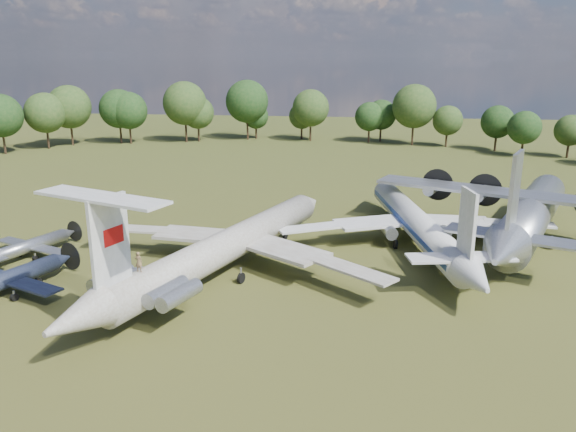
% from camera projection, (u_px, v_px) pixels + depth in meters
% --- Properties ---
extents(ground, '(300.00, 300.00, 0.00)m').
position_uv_depth(ground, '(217.00, 258.00, 61.63)').
color(ground, '#253A13').
rests_on(ground, ground).
extents(il62_airliner, '(49.64, 55.91, 4.55)m').
position_uv_depth(il62_airliner, '(228.00, 252.00, 56.98)').
color(il62_airliner, silver).
rests_on(il62_airliner, ground).
extents(tu104_jet, '(40.12, 48.58, 4.31)m').
position_uv_depth(tu104_jet, '(416.00, 228.00, 65.22)').
color(tu104_jet, silver).
rests_on(tu104_jet, ground).
extents(an12_transport, '(51.89, 54.22, 5.60)m').
position_uv_depth(an12_transport, '(530.00, 220.00, 66.13)').
color(an12_transport, '#AAACB2').
rests_on(an12_transport, ground).
extents(small_prop_west, '(17.55, 19.97, 2.43)m').
position_uv_depth(small_prop_west, '(6.00, 284.00, 51.59)').
color(small_prop_west, black).
rests_on(small_prop_west, ground).
extents(small_prop_northwest, '(14.90, 17.04, 2.08)m').
position_uv_depth(small_prop_northwest, '(29.00, 249.00, 61.44)').
color(small_prop_northwest, '#A5A7AD').
rests_on(small_prop_northwest, ground).
extents(person_on_il62, '(0.68, 0.50, 1.71)m').
position_uv_depth(person_on_il62, '(139.00, 262.00, 45.31)').
color(person_on_il62, '#92714A').
rests_on(person_on_il62, il62_airliner).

